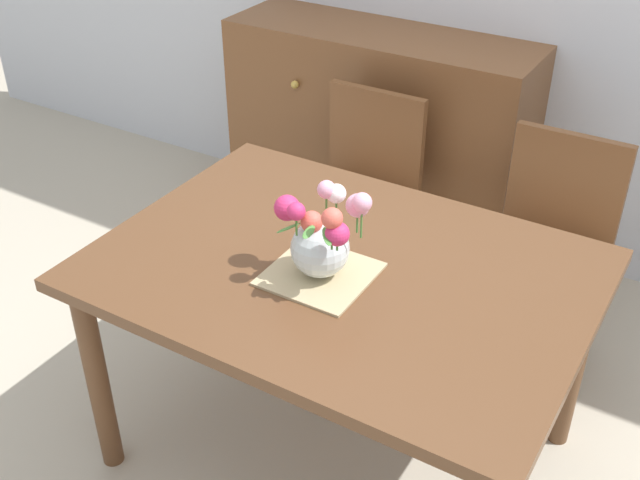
{
  "coord_description": "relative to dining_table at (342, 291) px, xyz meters",
  "views": [
    {
      "loc": [
        0.9,
        -1.62,
        2.06
      ],
      "look_at": [
        -0.03,
        -0.08,
        0.89
      ],
      "focal_mm": 43.5,
      "sensor_mm": 36.0,
      "label": 1
    }
  ],
  "objects": [
    {
      "name": "ground_plane",
      "position": [
        0.0,
        0.0,
        -0.68
      ],
      "size": [
        12.0,
        12.0,
        0.0
      ],
      "primitive_type": "plane",
      "color": "#B7AD99"
    },
    {
      "name": "dining_table",
      "position": [
        0.0,
        0.0,
        0.0
      ],
      "size": [
        1.43,
        1.04,
        0.77
      ],
      "color": "brown",
      "rests_on": "ground_plane"
    },
    {
      "name": "chair_left",
      "position": [
        -0.39,
        0.86,
        -0.16
      ],
      "size": [
        0.42,
        0.42,
        0.9
      ],
      "rotation": [
        0.0,
        0.0,
        3.14
      ],
      "color": "brown",
      "rests_on": "ground_plane"
    },
    {
      "name": "chair_right",
      "position": [
        0.39,
        0.86,
        -0.16
      ],
      "size": [
        0.42,
        0.42,
        0.9
      ],
      "rotation": [
        0.0,
        0.0,
        3.14
      ],
      "color": "brown",
      "rests_on": "ground_plane"
    },
    {
      "name": "dresser",
      "position": [
        -0.57,
        1.33,
        -0.18
      ],
      "size": [
        1.4,
        0.47,
        1.0
      ],
      "color": "brown",
      "rests_on": "ground_plane"
    },
    {
      "name": "placemat",
      "position": [
        -0.03,
        -0.08,
        0.1
      ],
      "size": [
        0.29,
        0.29,
        0.01
      ],
      "primitive_type": "cube",
      "color": "tan",
      "rests_on": "dining_table"
    },
    {
      "name": "flower_vase",
      "position": [
        -0.02,
        -0.08,
        0.23
      ],
      "size": [
        0.29,
        0.21,
        0.28
      ],
      "color": "silver",
      "rests_on": "placemat"
    }
  ]
}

